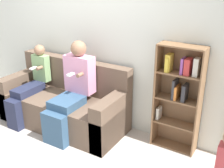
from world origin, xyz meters
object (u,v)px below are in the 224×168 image
object	(u,v)px
couch	(64,104)
adult_seated	(72,88)
bookshelf	(179,93)
child_seated	(30,85)

from	to	relation	value
couch	adult_seated	size ratio (longest dim) A/B	1.46
couch	bookshelf	xyz separation A→B (m)	(1.61, 0.31, 0.44)
bookshelf	couch	bearing A→B (deg)	-169.21
adult_seated	bookshelf	size ratio (longest dim) A/B	0.95
couch	bookshelf	size ratio (longest dim) A/B	1.38
adult_seated	child_seated	xyz separation A→B (m)	(-0.78, -0.05, -0.11)
adult_seated	child_seated	size ratio (longest dim) A/B	1.15
adult_seated	child_seated	bearing A→B (deg)	-176.52
adult_seated	bookshelf	world-z (taller)	bookshelf
child_seated	couch	bearing A→B (deg)	16.07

